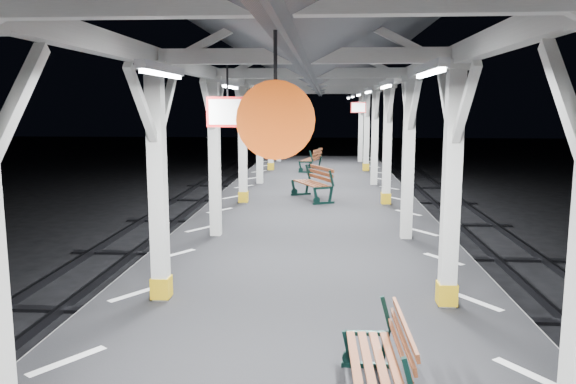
# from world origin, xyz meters

# --- Properties ---
(hazard_stripes_left) EXTENTS (1.00, 48.00, 0.01)m
(hazard_stripes_left) POSITION_xyz_m (-2.45, 0.00, 1.00)
(hazard_stripes_left) COLOR silver
(hazard_stripes_left) RESTS_ON platform
(hazard_stripes_right) EXTENTS (1.00, 48.00, 0.01)m
(hazard_stripes_right) POSITION_xyz_m (2.45, 0.00, 1.00)
(hazard_stripes_right) COLOR silver
(hazard_stripes_right) RESTS_ON platform
(canopy) EXTENTS (5.40, 49.00, 4.65)m
(canopy) POSITION_xyz_m (0.00, -0.01, 4.56)
(canopy) COLOR silver
(canopy) RESTS_ON platform
(bench_mid) EXTENTS (0.58, 1.49, 0.80)m
(bench_mid) POSITION_xyz_m (0.87, -0.64, 1.43)
(bench_mid) COLOR black
(bench_mid) RESTS_ON platform
(bench_far) EXTENTS (1.32, 1.88, 0.96)m
(bench_far) POSITION_xyz_m (0.01, 10.75, 1.51)
(bench_far) COLOR black
(bench_far) RESTS_ON platform
(bench_extra) EXTENTS (0.97, 1.80, 0.93)m
(bench_extra) POSITION_xyz_m (-0.22, 18.03, 1.49)
(bench_extra) COLOR black
(bench_extra) RESTS_ON platform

